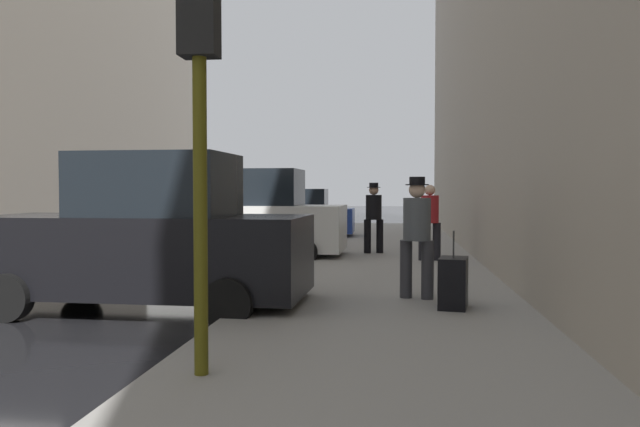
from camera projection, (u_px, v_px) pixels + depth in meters
The scene contains 11 objects.
ground_plane at pixel (49, 287), 11.14m from camera, with size 120.00×120.00×0.00m, color black.
sidewalk at pixel (386, 289), 10.42m from camera, with size 4.00×40.00×0.15m, color gray.
parked_black_suv at pixel (148, 239), 8.86m from camera, with size 4.64×2.15×2.25m.
parked_white_van at pixel (252, 219), 15.33m from camera, with size 4.64×2.15×2.25m.
parked_blue_sedan at pixel (295, 216), 21.92m from camera, with size 4.24×2.13×1.79m.
fire_hydrant at pixel (336, 233), 18.04m from camera, with size 0.42×0.22×0.70m.
traffic_light at pixel (200, 68), 5.25m from camera, with size 0.32×0.32×3.60m.
pedestrian_with_beanie at pixel (417, 231), 9.08m from camera, with size 0.53×0.49×1.78m.
pedestrian_in_red_jacket at pixel (430, 218), 14.08m from camera, with size 0.51×0.43×1.71m.
pedestrian_with_fedora at pixel (374, 214), 15.71m from camera, with size 0.53×0.49×1.78m.
rolling_suitcase at pixel (453, 283), 8.35m from camera, with size 0.45×0.61×1.04m.
Camera 1 is at (6.15, -10.42, 1.72)m, focal length 35.00 mm.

